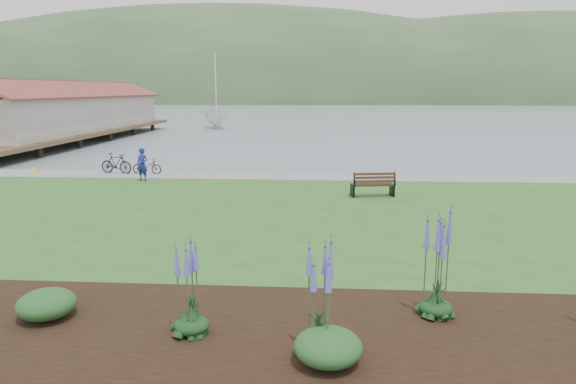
{
  "coord_description": "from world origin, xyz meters",
  "views": [
    {
      "loc": [
        3.06,
        -18.04,
        4.64
      ],
      "look_at": [
        1.94,
        -1.44,
        1.3
      ],
      "focal_mm": 32.0,
      "sensor_mm": 36.0,
      "label": 1
    }
  ],
  "objects_px": {
    "person": "(142,162)",
    "sailboat": "(217,128)",
    "park_bench": "(373,184)",
    "bicycle_a": "(147,166)"
  },
  "relations": [
    {
      "from": "bicycle_a",
      "to": "sailboat",
      "type": "xyz_separation_m",
      "value": [
        -3.96,
        36.6,
        -0.8
      ]
    },
    {
      "from": "park_bench",
      "to": "bicycle_a",
      "type": "relative_size",
      "value": 1.16
    },
    {
      "from": "sailboat",
      "to": "person",
      "type": "bearing_deg",
      "value": -102.22
    },
    {
      "from": "park_bench",
      "to": "sailboat",
      "type": "bearing_deg",
      "value": 100.0
    },
    {
      "from": "person",
      "to": "sailboat",
      "type": "xyz_separation_m",
      "value": [
        -4.43,
        38.57,
        -1.31
      ]
    },
    {
      "from": "person",
      "to": "park_bench",
      "type": "bearing_deg",
      "value": -0.23
    },
    {
      "from": "park_bench",
      "to": "bicycle_a",
      "type": "distance_m",
      "value": 11.98
    },
    {
      "from": "person",
      "to": "sailboat",
      "type": "bearing_deg",
      "value": 111.84
    },
    {
      "from": "person",
      "to": "sailboat",
      "type": "height_order",
      "value": "sailboat"
    },
    {
      "from": "bicycle_a",
      "to": "person",
      "type": "bearing_deg",
      "value": -160.05
    }
  ]
}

